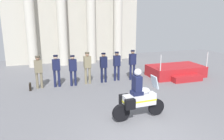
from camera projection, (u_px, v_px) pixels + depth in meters
name	position (u px, v px, depth m)	size (l,w,h in m)	color
ground_plane	(143.00, 139.00, 6.85)	(28.69, 28.69, 0.00)	slate
colonnade_backdrop	(75.00, 7.00, 16.75)	(10.46, 1.54, 8.23)	beige
reviewing_stand	(176.00, 71.00, 13.69)	(3.32, 2.35, 1.57)	#B21E23
officer_in_row_0	(38.00, 70.00, 11.32)	(0.40, 0.26, 1.71)	#7A7056
officer_in_row_1	(56.00, 68.00, 11.56)	(0.40, 0.26, 1.71)	#191E42
officer_in_row_2	(73.00, 68.00, 11.75)	(0.40, 0.26, 1.66)	#191E42
officer_in_row_3	(87.00, 65.00, 12.07)	(0.40, 0.26, 1.77)	#847A5B
officer_in_row_4	(104.00, 65.00, 12.34)	(0.40, 0.26, 1.68)	#141938
officer_in_row_5	(117.00, 64.00, 12.70)	(0.40, 0.26, 1.68)	#191E42
officer_in_row_6	(133.00, 62.00, 12.84)	(0.40, 0.26, 1.75)	#191E42
motorcycle_with_rider	(138.00, 98.00, 8.05)	(2.09, 0.71, 1.90)	black
briefcase_on_ground	(30.00, 87.00, 11.25)	(0.10, 0.32, 0.36)	black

